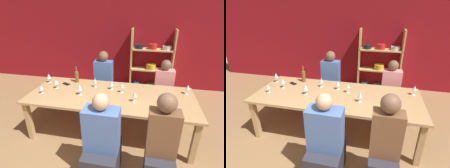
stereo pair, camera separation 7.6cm
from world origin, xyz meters
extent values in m
cube|color=maroon|center=(0.00, 3.83, 1.35)|extent=(8.80, 0.06, 2.70)
cube|color=tan|center=(0.11, 3.63, 0.80)|extent=(0.04, 0.30, 1.61)
cube|color=tan|center=(1.17, 3.63, 0.80)|extent=(0.04, 0.30, 1.61)
cube|color=tan|center=(0.64, 3.63, 0.02)|extent=(1.06, 0.30, 0.04)
cylinder|color=#235BAD|center=(0.29, 3.63, 0.10)|extent=(0.16, 0.16, 0.12)
sphere|color=black|center=(0.29, 3.63, 0.17)|extent=(0.02, 0.02, 0.02)
cylinder|color=#338447|center=(0.64, 3.63, 0.08)|extent=(0.20, 0.20, 0.09)
sphere|color=black|center=(0.64, 3.63, 0.14)|extent=(0.02, 0.02, 0.02)
cylinder|color=black|center=(0.99, 3.63, 0.08)|extent=(0.20, 0.20, 0.10)
sphere|color=black|center=(0.99, 3.63, 0.15)|extent=(0.02, 0.02, 0.02)
cube|color=tan|center=(0.64, 3.63, 0.55)|extent=(1.06, 0.30, 0.04)
cylinder|color=gold|center=(0.64, 3.63, 0.64)|extent=(0.25, 0.25, 0.14)
sphere|color=black|center=(0.64, 3.63, 0.72)|extent=(0.02, 0.02, 0.02)
cylinder|color=#E0561E|center=(0.99, 3.63, 0.65)|extent=(0.18, 0.18, 0.15)
sphere|color=black|center=(0.99, 3.63, 0.73)|extent=(0.02, 0.02, 0.02)
cube|color=tan|center=(0.64, 3.63, 1.09)|extent=(1.06, 0.30, 0.04)
cylinder|color=black|center=(0.29, 3.63, 1.16)|extent=(0.22, 0.22, 0.10)
sphere|color=black|center=(0.29, 3.63, 1.22)|extent=(0.02, 0.02, 0.02)
cylinder|color=red|center=(0.64, 3.63, 1.17)|extent=(0.21, 0.21, 0.13)
sphere|color=black|center=(0.64, 3.63, 1.25)|extent=(0.02, 0.02, 0.02)
cylinder|color=silver|center=(0.99, 3.63, 1.15)|extent=(0.23, 0.23, 0.09)
sphere|color=black|center=(0.99, 3.63, 1.21)|extent=(0.02, 0.02, 0.02)
cube|color=tan|center=(-0.03, 1.60, 0.74)|extent=(2.75, 1.10, 0.04)
cube|color=tan|center=(-1.33, 1.14, 0.36)|extent=(0.08, 0.08, 0.72)
cube|color=tan|center=(1.27, 1.14, 0.36)|extent=(0.08, 0.08, 0.72)
cube|color=tan|center=(-1.33, 2.07, 0.36)|extent=(0.08, 0.08, 0.72)
cube|color=tan|center=(1.27, 2.07, 0.36)|extent=(0.08, 0.08, 0.72)
cylinder|color=brown|center=(-0.78, 1.99, 0.86)|extent=(0.07, 0.07, 0.21)
cone|color=brown|center=(-0.78, 1.99, 0.98)|extent=(0.07, 0.07, 0.03)
cylinder|color=brown|center=(-0.78, 1.99, 1.03)|extent=(0.03, 0.03, 0.08)
cylinder|color=white|center=(-1.30, 1.86, 0.76)|extent=(0.06, 0.06, 0.00)
cylinder|color=white|center=(-1.30, 1.86, 0.80)|extent=(0.01, 0.01, 0.09)
cone|color=white|center=(-1.30, 1.86, 0.89)|extent=(0.08, 0.08, 0.09)
cylinder|color=maroon|center=(-1.30, 1.86, 0.87)|extent=(0.04, 0.04, 0.04)
cylinder|color=white|center=(0.38, 1.45, 0.76)|extent=(0.07, 0.07, 0.00)
cylinder|color=white|center=(0.38, 1.45, 0.80)|extent=(0.01, 0.01, 0.08)
cone|color=white|center=(0.38, 1.45, 0.88)|extent=(0.07, 0.07, 0.09)
cylinder|color=beige|center=(0.38, 1.45, 0.86)|extent=(0.04, 0.04, 0.04)
cylinder|color=white|center=(-0.53, 1.50, 0.76)|extent=(0.07, 0.07, 0.00)
cylinder|color=white|center=(-0.53, 1.50, 0.80)|extent=(0.01, 0.01, 0.08)
cone|color=white|center=(-0.53, 1.50, 0.89)|extent=(0.08, 0.08, 0.10)
cylinder|color=maroon|center=(-0.53, 1.50, 0.86)|extent=(0.04, 0.04, 0.04)
cylinder|color=white|center=(0.14, 1.72, 0.76)|extent=(0.07, 0.07, 0.00)
cylinder|color=white|center=(0.14, 1.72, 0.80)|extent=(0.01, 0.01, 0.09)
cone|color=white|center=(0.14, 1.72, 0.88)|extent=(0.07, 0.07, 0.07)
cylinder|color=white|center=(1.23, 1.88, 0.76)|extent=(0.06, 0.06, 0.00)
cylinder|color=white|center=(1.23, 1.88, 0.80)|extent=(0.01, 0.01, 0.09)
cone|color=white|center=(1.23, 1.88, 0.88)|extent=(0.07, 0.07, 0.07)
cylinder|color=maroon|center=(1.23, 1.88, 0.87)|extent=(0.04, 0.04, 0.03)
cylinder|color=white|center=(-1.04, 1.65, 0.76)|extent=(0.06, 0.06, 0.00)
cylinder|color=white|center=(-1.04, 1.65, 0.80)|extent=(0.01, 0.01, 0.08)
cone|color=white|center=(-1.04, 1.65, 0.88)|extent=(0.08, 0.08, 0.08)
cylinder|color=beige|center=(-1.04, 1.65, 0.86)|extent=(0.04, 0.04, 0.03)
cylinder|color=white|center=(-0.37, 1.84, 0.76)|extent=(0.06, 0.06, 0.00)
cylinder|color=white|center=(-0.37, 1.84, 0.80)|extent=(0.01, 0.01, 0.07)
cone|color=white|center=(-0.37, 1.84, 0.88)|extent=(0.06, 0.06, 0.10)
cylinder|color=maroon|center=(-0.37, 1.84, 0.86)|extent=(0.03, 0.03, 0.04)
cylinder|color=white|center=(-0.06, 1.81, 0.76)|extent=(0.06, 0.06, 0.00)
cylinder|color=white|center=(-0.06, 1.81, 0.79)|extent=(0.01, 0.01, 0.07)
cone|color=white|center=(-0.06, 1.81, 0.87)|extent=(0.08, 0.08, 0.08)
cylinder|color=maroon|center=(-0.06, 1.81, 0.85)|extent=(0.04, 0.04, 0.03)
cylinder|color=white|center=(-1.19, 1.42, 0.76)|extent=(0.06, 0.06, 0.00)
cylinder|color=white|center=(-1.19, 1.42, 0.79)|extent=(0.01, 0.01, 0.06)
cone|color=white|center=(-1.19, 1.42, 0.86)|extent=(0.07, 0.07, 0.07)
cylinder|color=maroon|center=(-1.19, 1.42, 0.84)|extent=(0.04, 0.04, 0.03)
cube|color=black|center=(-0.95, 1.85, 0.76)|extent=(0.17, 0.13, 0.01)
cube|color=#2D2D38|center=(0.05, 0.70, 0.23)|extent=(0.43, 0.54, 0.47)
cube|color=#4C70B7|center=(0.05, 0.70, 0.75)|extent=(0.43, 0.24, 0.57)
sphere|color=tan|center=(0.05, 0.70, 1.13)|extent=(0.20, 0.20, 0.20)
cube|color=#2D2D38|center=(-0.38, 2.49, 0.25)|extent=(0.39, 0.48, 0.49)
cube|color=#4C70B7|center=(-0.38, 2.49, 0.78)|extent=(0.39, 0.21, 0.57)
sphere|color=brown|center=(-0.38, 2.49, 1.17)|extent=(0.21, 0.21, 0.21)
cube|color=#2D2D38|center=(0.77, 0.74, 0.24)|extent=(0.35, 0.44, 0.48)
cube|color=brown|center=(0.77, 0.74, 0.78)|extent=(0.35, 0.19, 0.59)
sphere|color=brown|center=(0.77, 0.74, 1.18)|extent=(0.22, 0.22, 0.22)
cube|color=#2D2D38|center=(0.89, 2.41, 0.21)|extent=(0.36, 0.45, 0.41)
cube|color=pink|center=(0.89, 2.41, 0.70)|extent=(0.36, 0.20, 0.57)
sphere|color=brown|center=(0.89, 2.41, 1.08)|extent=(0.20, 0.20, 0.20)
camera|label=1|loc=(0.52, -0.94, 2.11)|focal=28.00mm
camera|label=2|loc=(0.59, -0.93, 2.11)|focal=28.00mm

